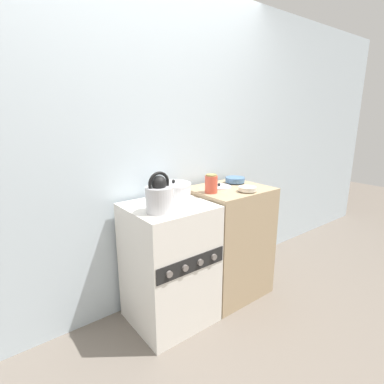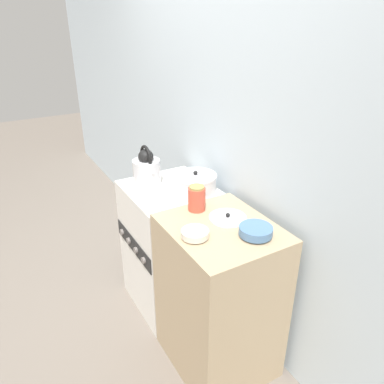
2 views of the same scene
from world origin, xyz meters
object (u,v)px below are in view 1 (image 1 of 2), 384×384
object	(u,v)px
kettle	(160,196)
small_ceramic_bowl	(247,189)
stove	(169,264)
storage_jar	(211,184)
enamel_bowl	(235,180)
loose_pot_lid	(219,186)
cooking_pot	(174,191)

from	to	relation	value
kettle	small_ceramic_bowl	world-z (taller)	kettle
stove	kettle	xyz separation A→B (m)	(-0.13, -0.10, 0.57)
stove	storage_jar	bearing A→B (deg)	-3.12
enamel_bowl	loose_pot_lid	size ratio (longest dim) A/B	0.82
stove	cooking_pot	distance (m)	0.55
cooking_pot	kettle	bearing A→B (deg)	-140.02
enamel_bowl	loose_pot_lid	xyz separation A→B (m)	(-0.21, -0.02, -0.02)
cooking_pot	loose_pot_lid	xyz separation A→B (m)	(0.42, -0.05, -0.02)
small_ceramic_bowl	storage_jar	xyz separation A→B (m)	(-0.24, 0.15, 0.05)
enamel_bowl	small_ceramic_bowl	distance (m)	0.30
kettle	storage_jar	bearing A→B (deg)	8.42
cooking_pot	enamel_bowl	world-z (taller)	cooking_pot
stove	loose_pot_lid	world-z (taller)	loose_pot_lid
stove	kettle	world-z (taller)	kettle
cooking_pot	small_ceramic_bowl	xyz separation A→B (m)	(0.50, -0.29, -0.01)
stove	small_ceramic_bowl	xyz separation A→B (m)	(0.63, -0.17, 0.51)
enamel_bowl	small_ceramic_bowl	bearing A→B (deg)	-117.27
loose_pot_lid	small_ceramic_bowl	bearing A→B (deg)	-73.71
kettle	loose_pot_lid	distance (m)	0.71
enamel_bowl	small_ceramic_bowl	xyz separation A→B (m)	(-0.14, -0.27, -0.01)
loose_pot_lid	cooking_pot	bearing A→B (deg)	173.60
stove	enamel_bowl	xyz separation A→B (m)	(0.76, 0.09, 0.52)
small_ceramic_bowl	loose_pot_lid	bearing A→B (deg)	106.29
enamel_bowl	cooking_pot	bearing A→B (deg)	177.58
enamel_bowl	stove	bearing A→B (deg)	-173.04
stove	small_ceramic_bowl	distance (m)	0.83
stove	cooking_pot	bearing A→B (deg)	42.71
stove	storage_jar	xyz separation A→B (m)	(0.38, -0.02, 0.56)
enamel_bowl	storage_jar	bearing A→B (deg)	-163.30
cooking_pot	enamel_bowl	size ratio (longest dim) A/B	1.60
cooking_pot	enamel_bowl	bearing A→B (deg)	-2.42
kettle	enamel_bowl	world-z (taller)	kettle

